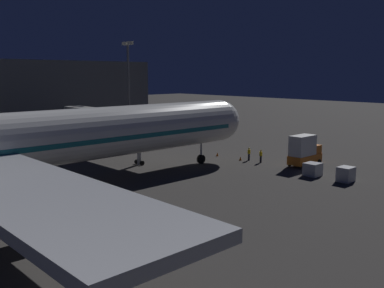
# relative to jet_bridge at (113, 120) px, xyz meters

# --- Properties ---
(ground_plane) EXTENTS (320.00, 320.00, 0.00)m
(ground_plane) POSITION_rel_jet_bridge_xyz_m (-11.22, 14.37, -5.53)
(ground_plane) COLOR #383533
(jet_bridge) EXTENTS (20.74, 3.40, 7.06)m
(jet_bridge) POSITION_rel_jet_bridge_xyz_m (0.00, 0.00, 0.00)
(jet_bridge) COLOR #9E9E99
(jet_bridge) RESTS_ON ground_plane
(apron_floodlight_mast) EXTENTS (2.90, 0.50, 17.61)m
(apron_floodlight_mast) POSITION_rel_jet_bridge_xyz_m (14.28, -12.87, 4.71)
(apron_floodlight_mast) COLOR #59595E
(apron_floodlight_mast) RESTS_ON ground_plane
(ops_van) EXTENTS (2.36, 5.24, 4.05)m
(ops_van) POSITION_rel_jet_bridge_xyz_m (-21.44, -15.23, -3.52)
(ops_van) COLOR orange
(ops_van) RESTS_ON ground_plane
(baggage_container_near_belt) EXTENTS (1.51, 1.77, 1.66)m
(baggage_container_near_belt) POSITION_rel_jet_bridge_xyz_m (-29.29, -11.24, -4.70)
(baggage_container_near_belt) COLOR #B7BABF
(baggage_container_near_belt) RESTS_ON ground_plane
(baggage_container_mid_row) EXTENTS (1.71, 1.79, 1.52)m
(baggage_container_mid_row) POSITION_rel_jet_bridge_xyz_m (-25.23, -11.07, -4.77)
(baggage_container_mid_row) COLOR #B7BABF
(baggage_container_mid_row) RESTS_ON ground_plane
(ground_crew_by_belt_loader) EXTENTS (0.40, 0.40, 1.77)m
(ground_crew_by_belt_loader) POSITION_rel_jet_bridge_xyz_m (-16.31, -12.73, -4.55)
(ground_crew_by_belt_loader) COLOR black
(ground_crew_by_belt_loader) RESTS_ON ground_plane
(ground_crew_marshaller_fwd) EXTENTS (0.40, 0.40, 1.77)m
(ground_crew_marshaller_fwd) POSITION_rel_jet_bridge_xyz_m (-14.22, -12.79, -4.55)
(ground_crew_marshaller_fwd) COLOR black
(ground_crew_marshaller_fwd) RESTS_ON ground_plane
(traffic_cone_nose_port) EXTENTS (0.36, 0.36, 0.55)m
(traffic_cone_nose_port) POSITION_rel_jet_bridge_xyz_m (-13.42, -11.93, -5.25)
(traffic_cone_nose_port) COLOR orange
(traffic_cone_nose_port) RESTS_ON ground_plane
(traffic_cone_nose_starboard) EXTENTS (0.36, 0.36, 0.55)m
(traffic_cone_nose_starboard) POSITION_rel_jet_bridge_xyz_m (-9.02, -11.93, -5.25)
(traffic_cone_nose_starboard) COLOR orange
(traffic_cone_nose_starboard) RESTS_ON ground_plane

